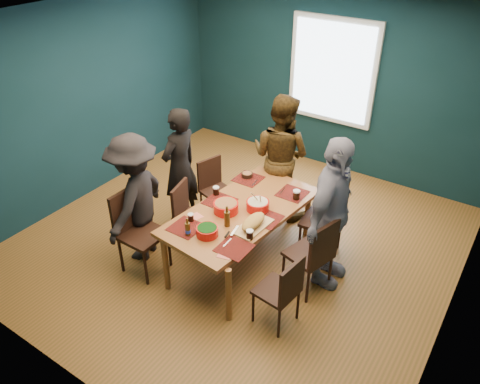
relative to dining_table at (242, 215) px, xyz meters
The scene contains 26 objects.
room 0.93m from the dining_table, 112.16° to the left, with size 5.01×5.01×2.71m.
dining_table is the anchor object (origin of this frame).
chair_left_far 1.03m from the dining_table, 145.13° to the left, with size 0.47×0.47×0.83m.
chair_left_mid 0.74m from the dining_table, behind, with size 0.46×0.46×0.85m.
chair_left_near 1.21m from the dining_table, 141.06° to the right, with size 0.46×0.46×1.01m.
chair_right_far 1.03m from the dining_table, 38.73° to the left, with size 0.47×0.47×0.97m.
chair_right_mid 0.94m from the dining_table, ahead, with size 0.52×0.52×0.94m.
chair_right_near 1.10m from the dining_table, 34.83° to the right, with size 0.42×0.42×0.84m.
person_far_left 1.16m from the dining_table, 166.98° to the left, with size 0.58×0.38×1.60m, color black.
person_back 1.19m from the dining_table, 98.05° to the left, with size 0.82×0.64×1.69m, color black.
person_right 1.02m from the dining_table, 14.54° to the left, with size 1.04×0.43×1.77m, color white.
person_near_left 1.23m from the dining_table, 151.71° to the right, with size 1.02×0.59×1.59m, color black.
bowl_salad 0.23m from the dining_table, 135.81° to the right, with size 0.28×0.28×0.12m.
bowl_dumpling 0.22m from the dining_table, 37.18° to the left, with size 0.26×0.26×0.24m.
bowl_herbs 0.61m from the dining_table, 94.12° to the right, with size 0.23×0.23×0.10m.
cutting_board 0.37m from the dining_table, 36.93° to the right, with size 0.29×0.59×0.13m.
small_bowl 0.75m from the dining_table, 118.53° to the left, with size 0.14×0.14×0.06m.
beer_bottle_a 0.75m from the dining_table, 106.57° to the right, with size 0.06×0.06×0.22m.
beer_bottle_b 0.38m from the dining_table, 84.25° to the right, with size 0.06×0.06×0.25m.
cola_glass_a 0.61m from the dining_table, 125.00° to the right, with size 0.07×0.07×0.09m.
cola_glass_b 0.55m from the dining_table, 48.08° to the right, with size 0.08×0.08×0.11m.
cola_glass_c 0.69m from the dining_table, 52.87° to the left, with size 0.08×0.08×0.12m.
cola_glass_d 0.46m from the dining_table, 167.37° to the left, with size 0.08×0.08×0.10m.
napkin_a 0.36m from the dining_table, ahead, with size 0.13×0.13×0.00m, color #ED7363.
napkin_b 0.53m from the dining_table, 131.35° to the right, with size 0.12×0.12×0.00m, color #ED7363.
napkin_c 0.81m from the dining_table, 68.60° to the right, with size 0.14×0.14×0.00m, color #ED7363.
Camera 1 is at (2.63, -3.93, 3.71)m, focal length 35.00 mm.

